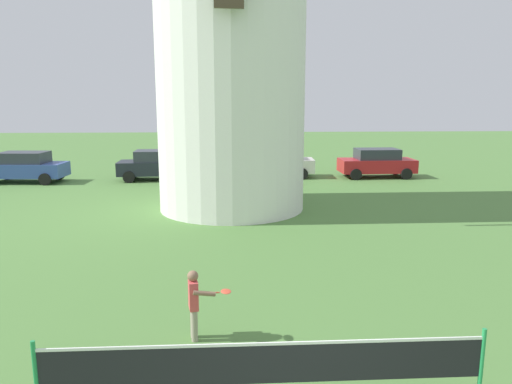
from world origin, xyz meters
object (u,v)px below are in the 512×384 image
at_px(player_far, 195,301).
at_px(parked_car_black, 158,165).
at_px(parked_car_blue, 25,167).
at_px(parked_car_red, 377,163).
at_px(parked_car_cream, 274,162).
at_px(tennis_net, 264,364).

xyz_separation_m(player_far, parked_car_black, (-3.15, 17.31, 0.09)).
distance_m(player_far, parked_car_blue, 19.53).
height_order(parked_car_blue, parked_car_red, same).
bearing_deg(player_far, parked_car_cream, 80.25).
height_order(player_far, parked_car_cream, parked_car_cream).
distance_m(tennis_net, player_far, 2.28).
height_order(player_far, parked_car_black, parked_car_black).
bearing_deg(parked_car_blue, tennis_net, -60.12).
bearing_deg(parked_car_cream, player_far, -99.75).
height_order(parked_car_blue, parked_car_black, same).
bearing_deg(parked_car_black, parked_car_red, 0.93).
relative_size(player_far, parked_car_red, 0.31).
distance_m(parked_car_blue, parked_car_cream, 12.92).
height_order(player_far, parked_car_blue, parked_car_blue).
relative_size(parked_car_blue, parked_car_black, 1.01).
bearing_deg(parked_car_red, parked_car_cream, 175.72).
bearing_deg(player_far, tennis_net, -62.31).
bearing_deg(tennis_net, parked_car_cream, 84.21).
xyz_separation_m(parked_car_blue, parked_car_red, (18.42, 0.62, -0.00)).
bearing_deg(player_far, parked_car_red, 63.79).
bearing_deg(parked_car_black, tennis_net, -77.72).
relative_size(tennis_net, player_far, 4.76).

